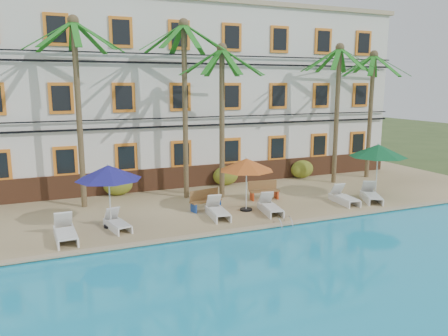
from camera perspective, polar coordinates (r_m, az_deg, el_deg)
name	(u,v)px	position (r m, az deg, el deg)	size (l,w,h in m)	color
ground	(264,225)	(18.85, 5.28, -7.44)	(100.00, 100.00, 0.00)	#384C23
pool_deck	(220,195)	(23.16, -0.52, -3.59)	(30.00, 12.00, 0.25)	tan
swimming_pool	(381,294)	(13.50, 19.83, -15.27)	(26.00, 12.00, 0.20)	#1B9ECB
pool_coping	(275,225)	(18.01, 6.64, -7.40)	(30.00, 0.35, 0.06)	tan
hotel_building	(189,93)	(27.12, -4.57, 9.70)	(25.40, 6.44, 10.22)	silver
palm_a	(77,88)	(20.88, -18.62, 9.88)	(4.31, 4.31, 8.64)	brown
palm_b	(185,87)	(21.64, -5.16, 10.56)	(4.31, 4.31, 8.74)	brown
palm_c	(222,100)	(21.61, -0.27, 8.89)	(4.31, 4.31, 7.62)	brown
palm_d	(338,95)	(25.87, 14.62, 9.26)	(4.31, 4.31, 7.92)	brown
palm_e	(371,97)	(28.04, 18.68, 8.81)	(4.31, 4.31, 7.65)	brown
shrub_left	(118,185)	(23.20, -13.67, -2.16)	(1.50, 0.90, 1.10)	#235A19
shrub_mid	(226,176)	(24.82, 0.21, -1.01)	(1.50, 0.90, 1.10)	#235A19
shrub_right	(302,169)	(27.17, 10.16, -0.15)	(1.50, 0.90, 1.10)	#235A19
umbrella_blue	(108,173)	(17.80, -14.86, -0.60)	(2.61, 2.61, 2.61)	black
umbrella_red	(247,165)	(19.55, 2.96, 0.42)	(2.48, 2.48, 2.48)	black
umbrella_green	(378,151)	(22.98, 19.49, 2.12)	(2.83, 2.83, 2.82)	black
lounger_a	(65,232)	(17.25, -20.02, -7.86)	(0.80, 2.04, 0.95)	white
lounger_b	(117,223)	(17.93, -13.79, -6.96)	(0.93, 1.78, 0.80)	white
lounger_c	(217,210)	(18.97, -0.86, -5.56)	(0.86, 1.95, 0.90)	white
lounger_d	(270,207)	(19.68, 6.05, -5.04)	(0.95, 1.93, 0.87)	white
lounger_e	(344,197)	(21.94, 15.39, -3.71)	(0.84, 1.92, 0.88)	white
lounger_f	(371,195)	(22.73, 18.67, -3.35)	(1.51, 2.06, 0.92)	white
bench_left	(205,200)	(20.02, -2.51, -4.16)	(1.57, 0.78, 0.93)	olive
bench_right	(264,190)	(21.94, 5.23, -2.86)	(1.55, 0.67, 0.93)	olive
pool_ladder	(283,225)	(18.10, 7.72, -7.44)	(0.54, 0.74, 0.74)	silver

